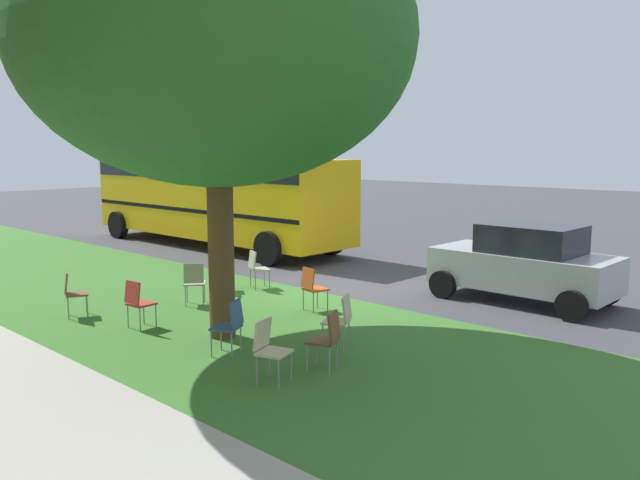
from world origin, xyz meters
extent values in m
plane|color=#424247|center=(0.00, 0.00, 0.00)|extent=(80.00, 80.00, 0.00)
cube|color=#3D752D|center=(0.00, 3.20, 0.00)|extent=(48.00, 6.00, 0.01)
cylinder|color=brown|center=(-0.98, 3.84, 1.71)|extent=(0.44, 0.44, 3.42)
ellipsoid|color=#2D6B28|center=(-0.98, 3.84, 4.97)|extent=(6.48, 6.48, 4.79)
cube|color=brown|center=(2.13, 4.91, 0.44)|extent=(0.55, 0.54, 0.04)
cube|color=brown|center=(2.20, 5.07, 0.68)|extent=(0.40, 0.24, 0.40)
cylinder|color=gray|center=(1.89, 4.83, 0.21)|extent=(0.02, 0.02, 0.42)
cylinder|color=gray|center=(2.22, 4.68, 0.21)|extent=(0.02, 0.02, 0.42)
cylinder|color=gray|center=(2.03, 5.14, 0.21)|extent=(0.02, 0.02, 0.42)
cylinder|color=gray|center=(2.36, 4.99, 0.21)|extent=(0.02, 0.02, 0.42)
cube|color=brown|center=(-3.37, 3.90, 0.44)|extent=(0.54, 0.55, 0.04)
cube|color=brown|center=(-3.54, 3.82, 0.68)|extent=(0.24, 0.40, 0.40)
cylinder|color=gray|center=(-3.14, 3.80, 0.21)|extent=(0.02, 0.02, 0.42)
cylinder|color=gray|center=(-3.29, 4.13, 0.21)|extent=(0.02, 0.02, 0.42)
cylinder|color=gray|center=(-3.45, 3.66, 0.21)|extent=(0.02, 0.02, 0.42)
cylinder|color=gray|center=(-3.60, 3.99, 0.21)|extent=(0.02, 0.02, 0.42)
cube|color=beige|center=(-2.83, 2.99, 0.44)|extent=(0.55, 0.55, 0.04)
cube|color=beige|center=(-2.99, 2.91, 0.68)|extent=(0.26, 0.39, 0.40)
cylinder|color=gray|center=(-2.60, 2.91, 0.21)|extent=(0.02, 0.02, 0.42)
cylinder|color=gray|center=(-2.76, 3.23, 0.21)|extent=(0.02, 0.02, 0.42)
cylinder|color=gray|center=(-2.90, 2.75, 0.21)|extent=(0.02, 0.02, 0.42)
cylinder|color=gray|center=(-3.06, 3.07, 0.21)|extent=(0.02, 0.02, 0.42)
cube|color=#ADA393|center=(1.86, 1.61, 0.44)|extent=(0.57, 0.57, 0.04)
cube|color=#ADA393|center=(1.96, 1.76, 0.68)|extent=(0.38, 0.30, 0.40)
cylinder|color=gray|center=(1.61, 1.58, 0.21)|extent=(0.02, 0.02, 0.42)
cylinder|color=gray|center=(1.91, 1.37, 0.21)|extent=(0.02, 0.02, 0.42)
cylinder|color=gray|center=(1.80, 1.86, 0.21)|extent=(0.02, 0.02, 0.42)
cylinder|color=gray|center=(2.10, 1.65, 0.21)|extent=(0.02, 0.02, 0.42)
cube|color=#C64C1E|center=(-0.92, 1.46, 0.44)|extent=(0.50, 0.48, 0.04)
cube|color=#C64C1E|center=(-0.88, 1.64, 0.68)|extent=(0.41, 0.17, 0.40)
cylinder|color=gray|center=(-1.13, 1.34, 0.21)|extent=(0.02, 0.02, 0.42)
cylinder|color=gray|center=(-0.78, 1.26, 0.21)|extent=(0.02, 0.02, 0.42)
cylinder|color=gray|center=(-1.06, 1.67, 0.21)|extent=(0.02, 0.02, 0.42)
cylinder|color=gray|center=(-0.71, 1.59, 0.21)|extent=(0.02, 0.02, 0.42)
cube|color=#335184|center=(-1.80, 4.41, 0.44)|extent=(0.55, 0.56, 0.04)
cube|color=#335184|center=(-1.96, 4.33, 0.68)|extent=(0.26, 0.39, 0.40)
cylinder|color=gray|center=(-1.56, 4.33, 0.21)|extent=(0.02, 0.02, 0.42)
cylinder|color=gray|center=(-1.73, 4.65, 0.21)|extent=(0.02, 0.02, 0.42)
cylinder|color=gray|center=(-1.87, 4.17, 0.21)|extent=(0.02, 0.02, 0.42)
cylinder|color=gray|center=(-2.03, 4.49, 0.21)|extent=(0.02, 0.02, 0.42)
cube|color=beige|center=(-3.25, 4.74, 0.44)|extent=(0.51, 0.52, 0.04)
cube|color=beige|center=(-3.08, 4.79, 0.68)|extent=(0.20, 0.41, 0.40)
cylinder|color=gray|center=(-3.47, 4.86, 0.21)|extent=(0.02, 0.02, 0.42)
cylinder|color=gray|center=(-3.36, 4.52, 0.21)|extent=(0.02, 0.02, 0.42)
cylinder|color=gray|center=(-3.15, 4.96, 0.21)|extent=(0.02, 0.02, 0.42)
cylinder|color=gray|center=(-3.04, 4.62, 0.21)|extent=(0.02, 0.02, 0.42)
cube|color=#ADA393|center=(1.45, 0.84, 0.44)|extent=(0.54, 0.53, 0.04)
cube|color=#ADA393|center=(1.52, 1.01, 0.68)|extent=(0.40, 0.23, 0.40)
cylinder|color=gray|center=(1.21, 0.75, 0.21)|extent=(0.02, 0.02, 0.42)
cylinder|color=gray|center=(1.55, 0.61, 0.21)|extent=(0.02, 0.02, 0.42)
cylinder|color=gray|center=(1.35, 1.07, 0.21)|extent=(0.02, 0.02, 0.42)
cylinder|color=gray|center=(1.68, 0.93, 0.21)|extent=(0.02, 0.02, 0.42)
cube|color=#B7332D|center=(0.52, 4.49, 0.44)|extent=(0.45, 0.43, 0.04)
cube|color=#B7332D|center=(0.51, 4.67, 0.68)|extent=(0.40, 0.12, 0.40)
cylinder|color=gray|center=(0.36, 4.30, 0.21)|extent=(0.02, 0.02, 0.42)
cylinder|color=gray|center=(0.71, 4.33, 0.21)|extent=(0.02, 0.02, 0.42)
cylinder|color=gray|center=(0.33, 4.64, 0.21)|extent=(0.02, 0.02, 0.42)
cylinder|color=gray|center=(0.69, 4.67, 0.21)|extent=(0.02, 0.02, 0.42)
cube|color=#ADA393|center=(1.27, 2.78, 0.44)|extent=(0.58, 0.58, 0.04)
cube|color=#ADA393|center=(1.14, 2.90, 0.68)|extent=(0.33, 0.36, 0.40)
cylinder|color=gray|center=(1.28, 2.53, 0.21)|extent=(0.02, 0.02, 0.42)
cylinder|color=gray|center=(1.52, 2.81, 0.21)|extent=(0.02, 0.02, 0.42)
cylinder|color=gray|center=(1.03, 2.76, 0.21)|extent=(0.02, 0.02, 0.42)
cylinder|color=gray|center=(1.26, 3.03, 0.21)|extent=(0.02, 0.02, 0.42)
cube|color=#ADB2B7|center=(-3.57, -2.08, 0.68)|extent=(3.70, 1.64, 0.76)
cube|color=#1E232B|center=(-3.72, -2.08, 1.33)|extent=(1.90, 1.44, 0.64)
cylinder|color=black|center=(-2.17, -1.21, 0.30)|extent=(0.60, 0.18, 0.60)
cylinder|color=black|center=(-2.17, -2.95, 0.30)|extent=(0.60, 0.18, 0.60)
cylinder|color=black|center=(-4.97, -1.21, 0.30)|extent=(0.60, 0.18, 0.60)
cylinder|color=black|center=(-4.97, -2.95, 0.30)|extent=(0.60, 0.18, 0.60)
cube|color=yellow|center=(7.39, -2.47, 1.63)|extent=(10.40, 2.44, 2.50)
cube|color=black|center=(7.39, -2.47, 1.28)|extent=(10.30, 2.46, 0.12)
cube|color=black|center=(7.39, -2.47, 2.53)|extent=(10.30, 2.46, 0.56)
cylinder|color=black|center=(11.39, -1.21, 0.48)|extent=(0.96, 0.28, 0.96)
cylinder|color=black|center=(11.39, -3.73, 0.48)|extent=(0.96, 0.28, 0.96)
cylinder|color=black|center=(3.39, -1.21, 0.48)|extent=(0.96, 0.28, 0.96)
cylinder|color=black|center=(3.39, -3.73, 0.48)|extent=(0.96, 0.28, 0.96)
camera|label=1|loc=(-9.53, 10.50, 3.22)|focal=36.11mm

